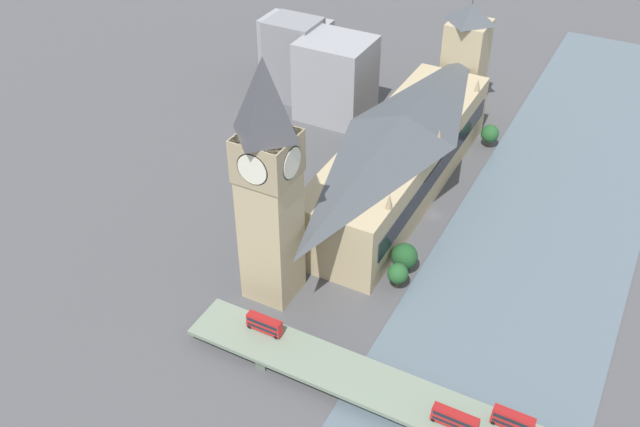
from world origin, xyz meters
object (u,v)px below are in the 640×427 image
(double_decker_bus_lead, at_px, (264,324))
(double_decker_bus_rear, at_px, (455,419))
(victoria_tower, at_px, (465,60))
(parliament_hall, at_px, (401,154))
(clock_tower, at_px, (269,181))
(road_bridge, at_px, (458,421))
(double_decker_bus_mid, at_px, (513,420))

(double_decker_bus_lead, relative_size, double_decker_bus_rear, 0.90)
(double_decker_bus_lead, distance_m, double_decker_bus_rear, 56.08)
(victoria_tower, xyz_separation_m, double_decker_bus_rear, (-52.06, 156.25, -15.87))
(parliament_hall, relative_size, double_decker_bus_rear, 9.52)
(clock_tower, height_order, victoria_tower, clock_tower)
(clock_tower, xyz_separation_m, double_decker_bus_lead, (-8.79, 19.44, -32.31))
(road_bridge, bearing_deg, double_decker_bus_rear, 82.98)
(clock_tower, height_order, double_decker_bus_mid, clock_tower)
(road_bridge, height_order, double_decker_bus_rear, double_decker_bus_rear)
(clock_tower, distance_m, victoria_tower, 133.06)
(clock_tower, distance_m, road_bridge, 77.44)
(victoria_tower, bearing_deg, parliament_hall, 90.05)
(parliament_hall, bearing_deg, clock_tower, 79.07)
(parliament_hall, bearing_deg, double_decker_bus_mid, 127.36)
(victoria_tower, distance_m, double_decker_bus_mid, 164.27)
(double_decker_bus_lead, distance_m, double_decker_bus_mid, 68.08)
(double_decker_bus_mid, distance_m, double_decker_bus_rear, 13.60)
(clock_tower, height_order, double_decker_bus_lead, clock_tower)
(double_decker_bus_lead, height_order, double_decker_bus_mid, double_decker_bus_mid)
(road_bridge, bearing_deg, victoria_tower, -71.17)
(parliament_hall, xyz_separation_m, road_bridge, (-52.33, 87.44, -11.40))
(double_decker_bus_mid, height_order, double_decker_bus_rear, double_decker_bus_mid)
(double_decker_bus_lead, xyz_separation_m, double_decker_bus_mid, (-68.07, -0.54, 0.06))
(road_bridge, relative_size, double_decker_bus_lead, 14.52)
(parliament_hall, relative_size, road_bridge, 0.72)
(road_bridge, distance_m, double_decker_bus_mid, 12.90)
(victoria_tower, bearing_deg, double_decker_bus_rear, 108.43)
(double_decker_bus_mid, xyz_separation_m, double_decker_bus_rear, (12.25, 5.91, -0.13))
(clock_tower, xyz_separation_m, double_decker_bus_mid, (-76.86, 18.91, -32.25))
(parliament_hall, distance_m, road_bridge, 102.54)
(clock_tower, bearing_deg, victoria_tower, -95.45)
(road_bridge, relative_size, double_decker_bus_mid, 14.73)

